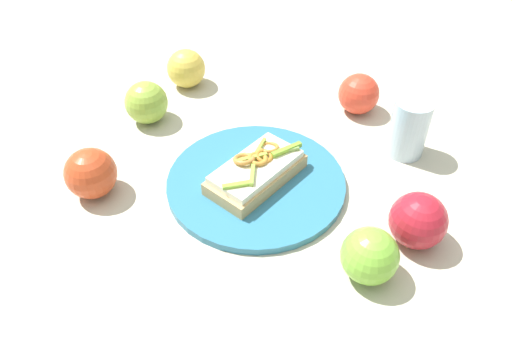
{
  "coord_description": "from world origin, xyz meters",
  "views": [
    {
      "loc": [
        -0.56,
        -0.22,
        0.57
      ],
      "look_at": [
        0.0,
        0.0,
        0.03
      ],
      "focal_mm": 35.74,
      "sensor_mm": 36.0,
      "label": 1
    }
  ],
  "objects_px": {
    "sandwich": "(256,171)",
    "apple_1": "(186,68)",
    "drinking_glass": "(409,128)",
    "apple_2": "(418,221)",
    "apple_5": "(146,103)",
    "apple_3": "(359,94)",
    "apple_4": "(370,256)",
    "plate": "(256,183)",
    "apple_0": "(91,173)"
  },
  "relations": [
    {
      "from": "apple_2",
      "to": "apple_4",
      "type": "height_order",
      "value": "apple_2"
    },
    {
      "from": "apple_1",
      "to": "drinking_glass",
      "type": "bearing_deg",
      "value": -96.73
    },
    {
      "from": "drinking_glass",
      "to": "sandwich",
      "type": "bearing_deg",
      "value": 129.86
    },
    {
      "from": "sandwich",
      "to": "apple_1",
      "type": "bearing_deg",
      "value": -113.87
    },
    {
      "from": "plate",
      "to": "drinking_glass",
      "type": "relative_size",
      "value": 2.75
    },
    {
      "from": "apple_3",
      "to": "apple_0",
      "type": "bearing_deg",
      "value": 138.0
    },
    {
      "from": "plate",
      "to": "apple_1",
      "type": "height_order",
      "value": "apple_1"
    },
    {
      "from": "apple_4",
      "to": "drinking_glass",
      "type": "height_order",
      "value": "drinking_glass"
    },
    {
      "from": "apple_0",
      "to": "apple_2",
      "type": "bearing_deg",
      "value": -80.04
    },
    {
      "from": "apple_1",
      "to": "apple_2",
      "type": "xyz_separation_m",
      "value": [
        -0.25,
        -0.5,
        0.0
      ]
    },
    {
      "from": "apple_3",
      "to": "apple_4",
      "type": "xyz_separation_m",
      "value": [
        -0.37,
        -0.1,
        0.0
      ]
    },
    {
      "from": "sandwich",
      "to": "apple_3",
      "type": "relative_size",
      "value": 2.34
    },
    {
      "from": "apple_1",
      "to": "apple_5",
      "type": "distance_m",
      "value": 0.14
    },
    {
      "from": "sandwich",
      "to": "plate",
      "type": "bearing_deg",
      "value": 14.65
    },
    {
      "from": "apple_3",
      "to": "sandwich",
      "type": "bearing_deg",
      "value": 158.7
    },
    {
      "from": "plate",
      "to": "apple_3",
      "type": "relative_size",
      "value": 3.74
    },
    {
      "from": "apple_5",
      "to": "apple_4",
      "type": "bearing_deg",
      "value": -113.66
    },
    {
      "from": "sandwich",
      "to": "apple_1",
      "type": "relative_size",
      "value": 2.33
    },
    {
      "from": "apple_0",
      "to": "apple_4",
      "type": "bearing_deg",
      "value": -89.95
    },
    {
      "from": "apple_5",
      "to": "apple_3",
      "type": "bearing_deg",
      "value": -64.13
    },
    {
      "from": "apple_1",
      "to": "apple_3",
      "type": "bearing_deg",
      "value": -83.8
    },
    {
      "from": "plate",
      "to": "apple_1",
      "type": "distance_m",
      "value": 0.33
    },
    {
      "from": "apple_0",
      "to": "apple_3",
      "type": "relative_size",
      "value": 1.05
    },
    {
      "from": "apple_2",
      "to": "drinking_glass",
      "type": "bearing_deg",
      "value": 13.09
    },
    {
      "from": "plate",
      "to": "sandwich",
      "type": "height_order",
      "value": "sandwich"
    },
    {
      "from": "apple_1",
      "to": "apple_4",
      "type": "height_order",
      "value": "same"
    },
    {
      "from": "drinking_glass",
      "to": "apple_4",
      "type": "bearing_deg",
      "value": 179.15
    },
    {
      "from": "apple_1",
      "to": "apple_5",
      "type": "height_order",
      "value": "apple_5"
    },
    {
      "from": "apple_5",
      "to": "drinking_glass",
      "type": "distance_m",
      "value": 0.47
    },
    {
      "from": "sandwich",
      "to": "drinking_glass",
      "type": "distance_m",
      "value": 0.27
    },
    {
      "from": "plate",
      "to": "sandwich",
      "type": "relative_size",
      "value": 1.6
    },
    {
      "from": "apple_4",
      "to": "drinking_glass",
      "type": "relative_size",
      "value": 0.75
    },
    {
      "from": "apple_1",
      "to": "drinking_glass",
      "type": "xyz_separation_m",
      "value": [
        -0.05,
        -0.45,
        0.01
      ]
    },
    {
      "from": "plate",
      "to": "apple_4",
      "type": "relative_size",
      "value": 3.69
    },
    {
      "from": "apple_0",
      "to": "apple_1",
      "type": "distance_m",
      "value": 0.34
    },
    {
      "from": "plate",
      "to": "apple_5",
      "type": "distance_m",
      "value": 0.27
    },
    {
      "from": "apple_4",
      "to": "apple_2",
      "type": "bearing_deg",
      "value": -30.45
    },
    {
      "from": "apple_0",
      "to": "apple_4",
      "type": "height_order",
      "value": "apple_0"
    },
    {
      "from": "sandwich",
      "to": "drinking_glass",
      "type": "bearing_deg",
      "value": 149.18
    },
    {
      "from": "apple_2",
      "to": "apple_5",
      "type": "relative_size",
      "value": 1.04
    },
    {
      "from": "apple_0",
      "to": "drinking_glass",
      "type": "distance_m",
      "value": 0.52
    },
    {
      "from": "apple_4",
      "to": "apple_5",
      "type": "distance_m",
      "value": 0.5
    },
    {
      "from": "apple_1",
      "to": "plate",
      "type": "bearing_deg",
      "value": -133.36
    },
    {
      "from": "apple_0",
      "to": "apple_3",
      "type": "bearing_deg",
      "value": -42.0
    },
    {
      "from": "apple_3",
      "to": "apple_5",
      "type": "distance_m",
      "value": 0.4
    },
    {
      "from": "apple_0",
      "to": "plate",
      "type": "bearing_deg",
      "value": -65.13
    },
    {
      "from": "apple_1",
      "to": "apple_2",
      "type": "distance_m",
      "value": 0.56
    },
    {
      "from": "plate",
      "to": "drinking_glass",
      "type": "distance_m",
      "value": 0.28
    },
    {
      "from": "apple_5",
      "to": "apple_2",
      "type": "bearing_deg",
      "value": -102.78
    },
    {
      "from": "apple_3",
      "to": "drinking_glass",
      "type": "relative_size",
      "value": 0.74
    }
  ]
}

